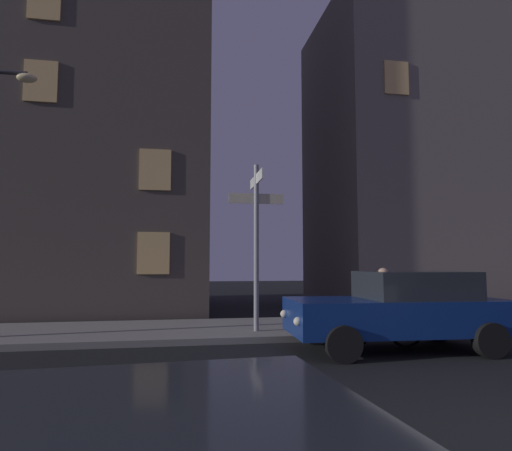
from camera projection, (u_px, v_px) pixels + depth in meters
sidewalk_kerb at (304, 328)px, 11.31m from camera, size 40.00×3.35×0.14m
signpost at (256, 231)px, 10.47m from camera, size 1.32×1.58×3.92m
car_side_parked at (400, 309)px, 8.71m from camera, size 4.32×2.14×1.54m
cyclist at (382, 311)px, 8.93m from camera, size 1.82×0.36×1.61m
building_left_block at (32, 108)px, 16.68m from camera, size 12.81×9.02×15.09m
building_right_block at (458, 162)px, 19.48m from camera, size 12.30×6.67×12.34m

